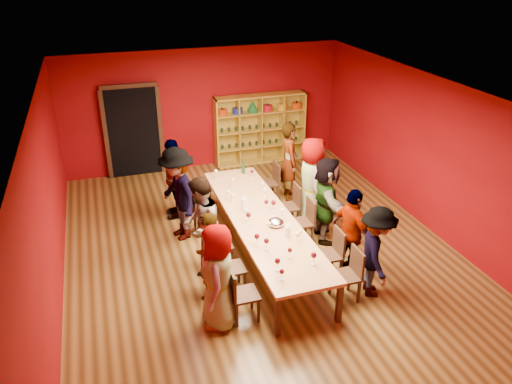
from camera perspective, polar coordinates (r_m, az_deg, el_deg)
room_shell at (r=8.66m, az=0.69°, el=1.42°), size 7.10×9.10×3.04m
tasting_table at (r=9.02m, az=0.66°, el=-3.21°), size 1.10×4.50×0.75m
doorway at (r=12.56m, az=-13.85°, el=6.75°), size 1.40×0.17×2.30m
shelving_unit at (r=13.08m, az=0.40°, el=7.63°), size 2.40×0.40×1.80m
chair_person_left_0 at (r=7.59m, az=-1.94°, el=-11.35°), size 0.42×0.42×0.89m
person_left_0 at (r=7.33m, az=-4.36°, el=-9.66°), size 0.67×0.91×1.67m
chair_person_left_1 at (r=8.16m, az=-3.38°, el=-8.41°), size 0.42×0.42×0.89m
person_left_1 at (r=7.96m, az=-5.57°, el=-7.27°), size 0.59×0.66×1.50m
chair_person_left_2 at (r=8.77m, az=-4.66°, el=-5.77°), size 0.42×0.42×0.89m
person_left_2 at (r=8.53m, az=-6.36°, el=-3.86°), size 0.74×0.96×1.75m
chair_person_left_3 at (r=9.81m, az=-6.37°, el=-2.18°), size 0.42×0.42×0.89m
person_left_3 at (r=9.55m, az=-8.89°, el=-0.25°), size 0.75×1.28×1.85m
chair_person_left_4 at (r=10.60m, az=-7.41°, el=0.01°), size 0.42×0.42×0.89m
person_left_4 at (r=10.40m, az=-9.35°, el=1.54°), size 0.54×1.04×1.71m
chair_person_right_0 at (r=8.14m, az=10.71°, el=-8.96°), size 0.42×0.42×0.89m
person_right_0 at (r=8.18m, az=13.57°, el=-6.69°), size 0.72×1.09×1.56m
chair_person_right_1 at (r=8.60m, az=8.74°, el=-6.71°), size 0.42×0.42×0.89m
person_right_1 at (r=8.59m, az=10.89°, el=-4.60°), size 0.61×1.00×1.59m
chair_person_right_2 at (r=9.51m, az=5.63°, el=-3.10°), size 0.42×0.42×0.89m
person_right_2 at (r=9.51m, az=8.03°, el=-0.85°), size 0.76×1.63×1.70m
chair_person_right_3 at (r=10.06m, az=4.12°, el=-1.33°), size 0.42×0.42×0.89m
person_right_3 at (r=10.02m, az=6.40°, el=1.17°), size 0.64×0.97×1.84m
chair_person_right_4 at (r=11.07m, az=1.80°, el=1.39°), size 0.42×0.42×0.89m
person_right_4 at (r=11.05m, az=3.84°, el=3.50°), size 0.57×0.71×1.77m
wine_glass_0 at (r=7.83m, az=3.89°, el=-6.69°), size 0.07×0.07×0.18m
wine_glass_1 at (r=8.00m, az=1.21°, el=-5.66°), size 0.09×0.09×0.21m
wine_glass_2 at (r=9.48m, az=-2.75°, el=-0.43°), size 0.08×0.08×0.19m
wine_glass_3 at (r=7.52m, az=2.47°, el=-7.94°), size 0.09×0.09×0.22m
wine_glass_4 at (r=9.94m, az=0.76°, el=0.91°), size 0.08×0.08×0.19m
wine_glass_5 at (r=8.47m, az=1.47°, el=-3.74°), size 0.08×0.08×0.21m
wine_glass_6 at (r=8.89m, az=-1.16°, el=-2.26°), size 0.08×0.08×0.20m
wine_glass_7 at (r=8.11m, az=0.11°, el=-5.15°), size 0.09×0.09×0.21m
wine_glass_8 at (r=8.19m, az=4.77°, el=-4.94°), size 0.08×0.08×0.21m
wine_glass_9 at (r=10.08m, az=-2.69°, el=1.31°), size 0.08×0.08×0.20m
wine_glass_10 at (r=9.70m, az=1.06°, el=0.25°), size 0.08×0.08×0.19m
wine_glass_11 at (r=9.60m, az=-3.18°, el=-0.08°), size 0.08×0.08×0.19m
wine_glass_12 at (r=10.48m, az=-4.59°, el=2.31°), size 0.09×0.09×0.21m
wine_glass_13 at (r=8.31m, az=5.03°, el=-4.61°), size 0.07×0.07×0.18m
wine_glass_14 at (r=10.52m, az=-0.47°, el=2.34°), size 0.07×0.07×0.18m
wine_glass_15 at (r=9.21m, az=1.18°, el=-1.21°), size 0.08×0.08×0.20m
wine_glass_16 at (r=8.94m, az=3.07°, el=-2.17°), size 0.08×0.08×0.19m
wine_glass_17 at (r=8.73m, az=-0.85°, el=-2.70°), size 0.09×0.09×0.22m
wine_glass_18 at (r=7.68m, az=6.61°, el=-7.25°), size 0.09×0.09×0.22m
wine_glass_19 at (r=7.34m, az=2.97°, el=-9.12°), size 0.07×0.07×0.18m
wine_glass_20 at (r=9.15m, az=2.00°, el=-1.30°), size 0.09×0.09×0.22m
spittoon_bowl at (r=8.71m, az=2.29°, el=-3.50°), size 0.29×0.29×0.16m
carafe_a at (r=9.20m, az=-1.37°, el=-1.37°), size 0.12×0.12×0.27m
carafe_b at (r=8.37m, az=3.70°, el=-4.53°), size 0.10×0.10×0.23m
wine_bottle at (r=10.73m, az=-1.46°, el=2.72°), size 0.09×0.09×0.30m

